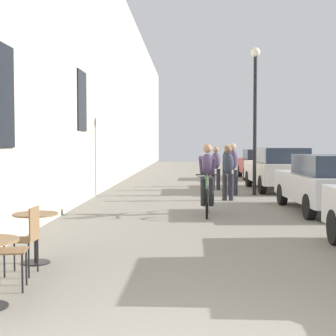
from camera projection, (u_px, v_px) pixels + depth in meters
building_facade_left at (94, 69)px, 17.36m from camera, size 0.54×68.00×8.68m
cafe_chair_near_toward_street at (3, 246)px, 5.79m from camera, size 0.44×0.44×0.89m
cafe_table_mid at (36, 227)px, 7.08m from camera, size 0.64×0.64×0.72m
cafe_chair_mid_toward_street at (27, 235)px, 6.46m from camera, size 0.40×0.40×0.89m
cyclist_on_bicycle at (207, 181)px, 11.99m from camera, size 0.52×1.76×1.74m
pedestrian_near at (228, 170)px, 14.94m from camera, size 0.34×0.25×1.65m
pedestrian_mid at (233, 166)px, 16.44m from camera, size 0.37×0.29×1.73m
pedestrian_far at (216, 166)px, 18.33m from camera, size 0.37×0.28×1.61m
pedestrian_furthest at (227, 163)px, 19.88m from camera, size 0.34×0.24×1.68m
street_lamp at (255, 102)px, 16.47m from camera, size 0.32×0.32×4.90m
parked_car_second at (326, 182)px, 12.40m from camera, size 1.84×4.12×1.44m
parked_car_third at (278, 168)px, 18.20m from camera, size 1.99×4.47×1.57m
parked_car_fourth at (259, 163)px, 24.41m from camera, size 1.74×4.07×1.44m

